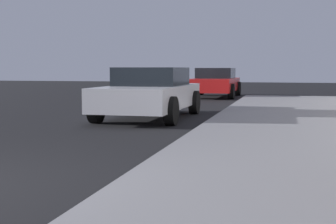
{
  "coord_description": "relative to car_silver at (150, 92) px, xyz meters",
  "views": [
    {
      "loc": [
        3.61,
        -3.86,
        1.24
      ],
      "look_at": [
        1.93,
        2.89,
        0.61
      ],
      "focal_mm": 50.84,
      "sensor_mm": 36.0,
      "label": 1
    }
  ],
  "objects": [
    {
      "name": "car_silver",
      "position": [
        0.0,
        0.0,
        0.0
      ],
      "size": [
        1.98,
        4.25,
        1.27
      ],
      "rotation": [
        0.0,
        0.0,
        3.14
      ],
      "color": "#B7B7BF",
      "rests_on": "ground_plane"
    },
    {
      "name": "sidewalk",
      "position": [
        3.7,
        -7.6,
        -0.57
      ],
      "size": [
        4.0,
        32.0,
        0.15
      ],
      "primitive_type": "cube",
      "color": "slate",
      "rests_on": "ground_plane"
    },
    {
      "name": "car_red",
      "position": [
        0.29,
        9.29,
        0.0
      ],
      "size": [
        1.95,
        4.31,
        1.27
      ],
      "rotation": [
        0.0,
        0.0,
        3.14
      ],
      "color": "red",
      "rests_on": "ground_plane"
    }
  ]
}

